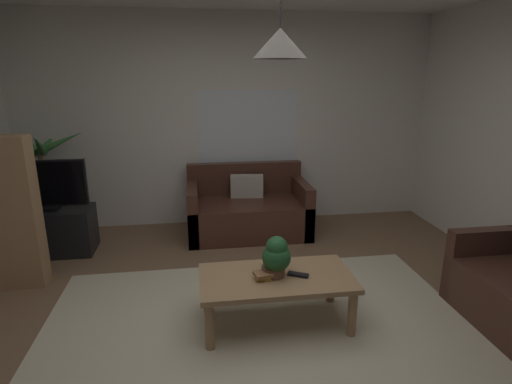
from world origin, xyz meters
TOP-DOWN VIEW (x-y plane):
  - floor at (0.00, 0.00)m, footprint 5.17×5.16m
  - rug at (0.00, -0.20)m, footprint 3.36×2.84m
  - wall_back at (0.00, 2.61)m, footprint 5.29×0.06m
  - window_pane at (0.24, 2.58)m, footprint 1.26×0.01m
  - couch_under_window at (0.17, 2.10)m, footprint 1.45×0.83m
  - coffee_table at (0.14, 0.16)m, footprint 1.18×0.61m
  - book_on_table_0 at (0.03, 0.13)m, footprint 0.13×0.12m
  - book_on_table_1 at (0.03, 0.12)m, footprint 0.15×0.14m
  - remote_on_table_0 at (0.30, 0.13)m, footprint 0.16×0.12m
  - potted_plant_on_table at (0.14, 0.17)m, footprint 0.22×0.22m
  - tv_stand at (-2.04, 1.83)m, footprint 0.90×0.44m
  - tv at (-2.04, 1.81)m, footprint 0.88×0.16m
  - potted_palm_corner at (-2.21, 2.34)m, footprint 0.97×0.95m
  - pendant_lamp at (0.14, 0.16)m, footprint 0.37×0.37m

SIDE VIEW (x-z plane):
  - floor at x=0.00m, z-range -0.02..0.00m
  - rug at x=0.00m, z-range 0.00..0.01m
  - tv_stand at x=-2.04m, z-range 0.00..0.50m
  - couch_under_window at x=0.17m, z-range -0.13..0.69m
  - coffee_table at x=0.14m, z-range 0.14..0.56m
  - remote_on_table_0 at x=0.30m, z-range 0.41..0.43m
  - book_on_table_0 at x=0.03m, z-range 0.41..0.44m
  - book_on_table_1 at x=0.03m, z-range 0.44..0.47m
  - potted_plant_on_table at x=0.14m, z-range 0.42..0.74m
  - potted_palm_corner at x=-2.21m, z-range -0.07..1.26m
  - tv at x=-2.04m, z-range 0.51..1.05m
  - window_pane at x=0.24m, z-range 0.60..1.70m
  - wall_back at x=0.00m, z-range 0.00..2.62m
  - pendant_lamp at x=0.14m, z-range 1.79..2.41m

